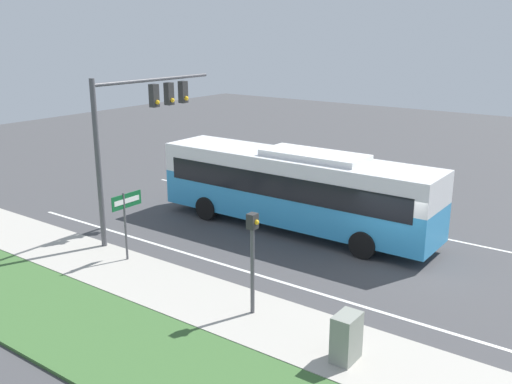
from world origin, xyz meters
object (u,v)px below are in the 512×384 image
at_px(bus, 294,186).
at_px(pedestrian_signal, 253,248).
at_px(street_sign, 126,213).
at_px(signal_gantry, 140,119).
at_px(utility_cabinet, 346,337).

distance_m(bus, pedestrian_signal, 7.72).
xyz_separation_m(bus, pedestrian_signal, (-7.07, -3.08, 0.26)).
bearing_deg(pedestrian_signal, street_sign, 83.77).
bearing_deg(signal_gantry, street_sign, -144.75).
distance_m(pedestrian_signal, utility_cabinet, 3.65).
relative_size(pedestrian_signal, street_sign, 1.22).
distance_m(signal_gantry, pedestrian_signal, 8.68).
height_order(bus, street_sign, bus).
relative_size(signal_gantry, street_sign, 2.47).
height_order(signal_gantry, utility_cabinet, signal_gantry).
distance_m(bus, utility_cabinet, 10.07).
distance_m(pedestrian_signal, street_sign, 6.02).
distance_m(signal_gantry, street_sign, 4.12).
height_order(bus, utility_cabinet, bus).
relative_size(bus, pedestrian_signal, 3.84).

